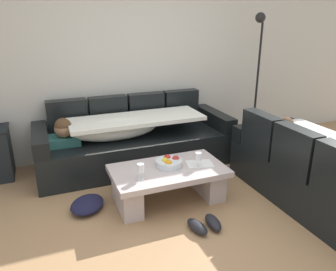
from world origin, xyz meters
TOP-DOWN VIEW (x-y plane):
  - ground_plane at (0.00, 0.00)m, footprint 14.00×14.00m
  - back_wall at (0.00, 2.15)m, footprint 9.00×0.10m
  - couch_along_wall at (-0.19, 1.63)m, footprint 2.52×0.92m
  - couch_near_window at (1.36, -0.03)m, footprint 0.92×2.01m
  - coffee_table at (-0.09, 0.58)m, footprint 1.20×0.68m
  - fruit_bowl at (-0.06, 0.62)m, footprint 0.28×0.28m
  - wine_glass_near_left at (-0.44, 0.44)m, footprint 0.07×0.07m
  - wine_glass_near_right at (0.21, 0.49)m, footprint 0.07×0.07m
  - open_magazine at (0.26, 0.54)m, footprint 0.32×0.27m
  - floor_lamp at (1.73, 1.65)m, footprint 0.33×0.31m
  - pair_of_shoes at (0.04, -0.03)m, footprint 0.33×0.29m
  - crumpled_garment at (-0.94, 0.71)m, footprint 0.49×0.51m

SIDE VIEW (x-z plane):
  - ground_plane at x=0.00m, z-range 0.00..0.00m
  - pair_of_shoes at x=0.04m, z-range 0.00..0.09m
  - crumpled_garment at x=-0.94m, z-range 0.00..0.12m
  - coffee_table at x=-0.09m, z-range 0.05..0.43m
  - couch_along_wall at x=-0.19m, z-range -0.11..0.77m
  - couch_near_window at x=1.36m, z-range -0.10..0.78m
  - open_magazine at x=0.26m, z-range 0.38..0.39m
  - fruit_bowl at x=-0.06m, z-range 0.37..0.47m
  - wine_glass_near_left at x=-0.44m, z-range 0.41..0.58m
  - wine_glass_near_right at x=0.21m, z-range 0.41..0.58m
  - floor_lamp at x=1.73m, z-range 0.14..2.09m
  - back_wall at x=0.00m, z-range 0.00..2.70m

